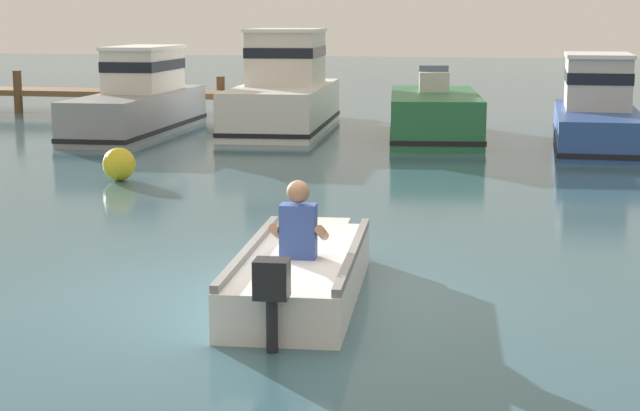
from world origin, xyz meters
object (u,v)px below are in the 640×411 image
rowboat_with_person (302,272)px  moored_boat_white (284,93)px  moored_boat_green (434,117)px  moored_boat_blue (597,112)px  mooring_buoy (119,164)px  moored_boat_grey (140,101)px

rowboat_with_person → moored_boat_white: 15.04m
moored_boat_white → moored_boat_green: moored_boat_white is taller
rowboat_with_person → moored_boat_green: moored_boat_green is taller
moored_boat_blue → mooring_buoy: size_ratio=10.01×
moored_boat_white → moored_boat_blue: moored_boat_white is taller
moored_boat_green → moored_boat_blue: size_ratio=0.94×
moored_boat_grey → moored_boat_green: size_ratio=1.18×
rowboat_with_person → moored_boat_grey: 14.87m
rowboat_with_person → mooring_buoy: (-4.69, 6.36, 0.03)m
rowboat_with_person → moored_boat_grey: bearing=118.5°
moored_boat_green → mooring_buoy: 8.46m
moored_boat_white → mooring_buoy: moored_boat_white is taller
rowboat_with_person → moored_boat_white: (-3.96, 14.49, 0.64)m
moored_boat_green → mooring_buoy: moored_boat_green is taller
rowboat_with_person → mooring_buoy: bearing=126.4°
moored_boat_green → mooring_buoy: (-4.45, -7.19, -0.21)m
moored_boat_blue → rowboat_with_person: bearing=-104.1°
moored_boat_grey → rowboat_with_person: bearing=-61.5°
moored_boat_white → moored_boat_green: bearing=-14.2°
rowboat_with_person → moored_boat_blue: 13.41m
rowboat_with_person → moored_boat_green: 13.55m
moored_boat_blue → mooring_buoy: moored_boat_blue is taller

